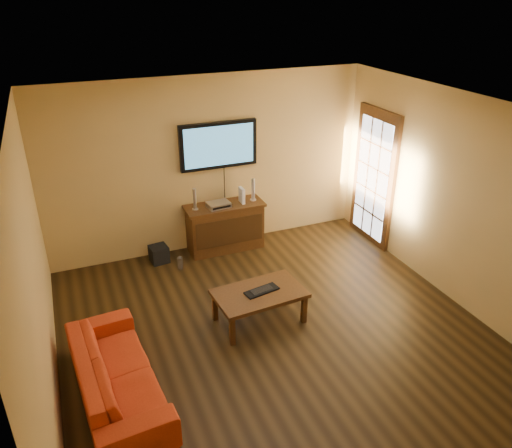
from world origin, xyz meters
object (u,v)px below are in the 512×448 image
media_console (225,227)px  coffee_table (259,295)px  speaker_right (253,190)px  game_console (242,195)px  sofa (115,366)px  subwoofer (159,254)px  keyboard (262,291)px  speaker_left (195,200)px  av_receiver (218,205)px  bottle (180,263)px  television (219,145)px

media_console → coffee_table: media_console is taller
speaker_right → game_console: 0.20m
speaker_right → sofa: bearing=-134.7°
media_console → subwoofer: 1.11m
game_console → keyboard: size_ratio=0.53×
media_console → speaker_left: (-0.47, 0.00, 0.53)m
av_receiver → keyboard: av_receiver is taller
subwoofer → keyboard: size_ratio=0.57×
speaker_right → av_receiver: bearing=-175.6°
game_console → subwoofer: size_ratio=0.93×
sofa → bottle: sofa is taller
speaker_left → av_receiver: 0.38m
sofa → television: bearing=-41.2°
television → media_console: bearing=-90.0°
av_receiver → coffee_table: bearing=-99.2°
bottle → keyboard: bearing=-68.2°
speaker_left → av_receiver: size_ratio=1.00×
sofa → speaker_right: (2.54, 2.57, 0.56)m
speaker_right → av_receiver: (-0.59, -0.05, -0.13)m
media_console → av_receiver: size_ratio=3.65×
av_receiver → keyboard: (-0.09, -1.93, -0.35)m
coffee_table → keyboard: (0.03, -0.00, 0.07)m
av_receiver → game_console: (0.39, 0.03, 0.08)m
speaker_right → coffee_table: bearing=-109.9°
television → game_console: size_ratio=4.99×
speaker_left → keyboard: (0.26, -1.97, -0.47)m
speaker_left → speaker_right: speaker_right is taller
coffee_table → sofa: bearing=-161.8°
sofa → av_receiver: size_ratio=5.56×
bottle → keyboard: keyboard is taller
media_console → av_receiver: (-0.11, -0.04, 0.42)m
speaker_right → bottle: bearing=-164.2°
television → game_console: 0.85m
keyboard → coffee_table: bearing=178.4°
sofa → coffee_table: bearing=-76.3°
speaker_right → av_receiver: 0.60m
sofa → keyboard: bearing=-76.6°
speaker_right → keyboard: (-0.68, -1.97, -0.48)m
sofa → keyboard: (1.86, 0.60, 0.08)m
media_console → coffee_table: 1.98m
keyboard → sofa: bearing=-162.1°
media_console → keyboard: 1.98m
speaker_left → subwoofer: speaker_left is taller
game_console → bottle: size_ratio=1.07×
television → speaker_left: bearing=-157.4°
sofa → game_console: bearing=-47.1°
television → coffee_table: bearing=-96.2°
av_receiver → keyboard: size_ratio=0.74×
game_console → keyboard: bearing=-103.6°
coffee_table → game_console: bearing=75.1°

